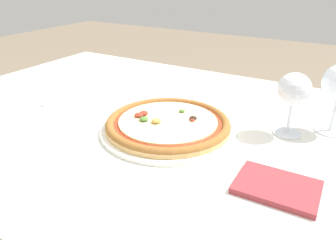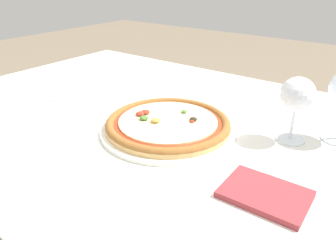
# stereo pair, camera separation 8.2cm
# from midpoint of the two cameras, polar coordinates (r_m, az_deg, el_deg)

# --- Properties ---
(dining_table) EXTENTS (1.48, 0.98, 0.71)m
(dining_table) POSITION_cam_midpoint_polar(r_m,az_deg,el_deg) (0.93, 1.81, -4.23)
(dining_table) COLOR #997047
(dining_table) RESTS_ON ground_plane
(pizza_plate) EXTENTS (0.34, 0.34, 0.04)m
(pizza_plate) POSITION_cam_midpoint_polar(r_m,az_deg,el_deg) (0.83, 2.83, -0.87)
(pizza_plate) COLOR white
(pizza_plate) RESTS_ON dining_table
(fork) EXTENTS (0.05, 0.17, 0.00)m
(fork) POSITION_cam_midpoint_polar(r_m,az_deg,el_deg) (1.10, -13.30, 4.45)
(fork) COLOR silver
(fork) RESTS_ON dining_table
(wine_glass_far_left) EXTENTS (0.08, 0.08, 0.16)m
(wine_glass_far_left) POSITION_cam_midpoint_polar(r_m,az_deg,el_deg) (0.81, 24.33, 3.75)
(wine_glass_far_left) COLOR silver
(wine_glass_far_left) RESTS_ON dining_table
(napkin_folded) EXTENTS (0.15, 0.11, 0.01)m
(napkin_folded) POSITION_cam_midpoint_polar(r_m,az_deg,el_deg) (0.64, 20.19, -12.13)
(napkin_folded) COLOR #933338
(napkin_folded) RESTS_ON dining_table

